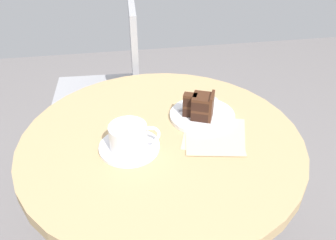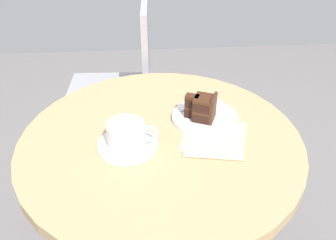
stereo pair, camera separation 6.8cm
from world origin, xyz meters
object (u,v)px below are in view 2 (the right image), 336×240
(saucer, at_px, (128,145))
(fork, at_px, (206,104))
(cake_plate, at_px, (204,117))
(napkin, at_px, (214,138))
(cake_slice, at_px, (203,108))
(cafe_chair, at_px, (126,80))
(teaspoon, at_px, (145,139))
(coffee_cup, at_px, (127,134))

(saucer, height_order, fork, fork)
(saucer, xyz_separation_m, cake_plate, (0.22, 0.11, 0.00))
(cake_plate, distance_m, napkin, 0.10)
(cake_plate, height_order, cake_slice, cake_slice)
(cake_plate, distance_m, cafe_chair, 0.63)
(teaspoon, xyz_separation_m, cake_slice, (0.17, 0.08, 0.04))
(coffee_cup, xyz_separation_m, teaspoon, (0.05, 0.02, -0.03))
(fork, distance_m, napkin, 0.15)
(saucer, distance_m, teaspoon, 0.05)
(coffee_cup, xyz_separation_m, cake_slice, (0.21, 0.10, 0.00))
(fork, height_order, cafe_chair, cafe_chair)
(napkin, height_order, cafe_chair, cafe_chair)
(teaspoon, height_order, cake_plate, teaspoon)
(teaspoon, bearing_deg, saucer, -115.19)
(teaspoon, height_order, napkin, teaspoon)
(coffee_cup, height_order, cake_slice, cake_slice)
(saucer, xyz_separation_m, fork, (0.24, 0.17, 0.01))
(saucer, relative_size, fork, 1.17)
(cake_slice, xyz_separation_m, cafe_chair, (-0.24, 0.57, -0.20))
(cake_plate, height_order, cafe_chair, cafe_chair)
(cake_slice, height_order, fork, cake_slice)
(coffee_cup, relative_size, cafe_chair, 0.15)
(teaspoon, bearing_deg, cake_slice, 74.74)
(napkin, bearing_deg, saucer, -176.24)
(cafe_chair, bearing_deg, teaspoon, 8.79)
(cake_plate, height_order, fork, fork)
(teaspoon, bearing_deg, fork, 87.35)
(fork, bearing_deg, teaspoon, -163.08)
(saucer, xyz_separation_m, cafe_chair, (-0.03, 0.66, -0.16))
(saucer, distance_m, cafe_chair, 0.68)
(coffee_cup, bearing_deg, cake_plate, 28.04)
(fork, bearing_deg, cafe_chair, 95.84)
(saucer, xyz_separation_m, napkin, (0.23, 0.02, -0.00))
(coffee_cup, distance_m, cake_plate, 0.26)
(teaspoon, relative_size, cafe_chair, 0.08)
(saucer, bearing_deg, teaspoon, 16.64)
(fork, distance_m, cafe_chair, 0.59)
(cake_plate, bearing_deg, cafe_chair, 114.40)
(saucer, relative_size, cake_slice, 1.69)
(cake_plate, relative_size, napkin, 0.89)
(cake_plate, bearing_deg, teaspoon, -151.20)
(teaspoon, distance_m, cake_plate, 0.20)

